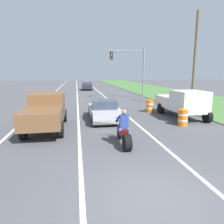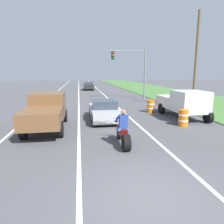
# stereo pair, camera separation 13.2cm
# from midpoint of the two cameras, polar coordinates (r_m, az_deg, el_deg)

# --- Properties ---
(ground_plane) EXTENTS (160.00, 160.00, 0.00)m
(ground_plane) POSITION_cam_midpoint_polar(r_m,az_deg,el_deg) (5.79, 10.60, -22.35)
(ground_plane) COLOR #4C4C51
(lane_stripe_left_solid) EXTENTS (0.14, 120.00, 0.01)m
(lane_stripe_left_solid) POSITION_cam_midpoint_polar(r_m,az_deg,el_deg) (24.98, -18.08, 3.15)
(lane_stripe_left_solid) COLOR white
(lane_stripe_left_solid) RESTS_ON ground
(lane_stripe_right_solid) EXTENTS (0.14, 120.00, 0.01)m
(lane_stripe_right_solid) POSITION_cam_midpoint_polar(r_m,az_deg,el_deg) (24.97, -1.49, 3.69)
(lane_stripe_right_solid) COLOR white
(lane_stripe_right_solid) RESTS_ON ground
(lane_stripe_centre_dashed) EXTENTS (0.14, 120.00, 0.01)m
(lane_stripe_centre_dashed) POSITION_cam_midpoint_polar(r_m,az_deg,el_deg) (24.72, -9.79, 3.46)
(lane_stripe_centre_dashed) COLOR white
(lane_stripe_centre_dashed) RESTS_ON ground
(grass_verge_right) EXTENTS (10.00, 120.00, 0.06)m
(grass_verge_right) POSITION_cam_midpoint_polar(r_m,az_deg,el_deg) (28.26, 19.32, 3.98)
(grass_verge_right) COLOR #477538
(grass_verge_right) RESTS_ON ground
(motorcycle_with_rider) EXTENTS (0.70, 2.21, 1.62)m
(motorcycle_with_rider) POSITION_cam_midpoint_polar(r_m,az_deg,el_deg) (8.92, 2.90, -5.80)
(motorcycle_with_rider) COLOR black
(motorcycle_with_rider) RESTS_ON ground
(sports_car_silver) EXTENTS (1.84, 4.30, 1.37)m
(sports_car_silver) POSITION_cam_midpoint_polar(r_m,az_deg,el_deg) (13.80, -2.59, 0.37)
(sports_car_silver) COLOR #B7B7BC
(sports_car_silver) RESTS_ON ground
(pickup_truck_left_lane_brown) EXTENTS (2.02, 4.80, 1.98)m
(pickup_truck_left_lane_brown) POSITION_cam_midpoint_polar(r_m,az_deg,el_deg) (11.95, -18.27, 0.49)
(pickup_truck_left_lane_brown) COLOR brown
(pickup_truck_left_lane_brown) RESTS_ON ground
(pickup_truck_right_shoulder_white) EXTENTS (2.02, 4.80, 1.98)m
(pickup_truck_right_shoulder_white) POSITION_cam_midpoint_polar(r_m,az_deg,el_deg) (15.27, 18.71, 2.64)
(pickup_truck_right_shoulder_white) COLOR silver
(pickup_truck_right_shoulder_white) RESTS_ON ground
(traffic_light_mast_near) EXTENTS (4.39, 0.34, 6.00)m
(traffic_light_mast_near) POSITION_cam_midpoint_polar(r_m,az_deg,el_deg) (24.80, 5.69, 12.80)
(traffic_light_mast_near) COLOR gray
(traffic_light_mast_near) RESTS_ON ground
(utility_pole_roadside) EXTENTS (0.24, 0.24, 8.26)m
(utility_pole_roadside) POSITION_cam_midpoint_polar(r_m,az_deg,el_deg) (19.56, 21.90, 13.03)
(utility_pole_roadside) COLOR brown
(utility_pole_roadside) RESTS_ON ground
(construction_barrel_nearest) EXTENTS (0.58, 0.58, 1.00)m
(construction_barrel_nearest) POSITION_cam_midpoint_polar(r_m,az_deg,el_deg) (12.94, 18.92, -1.51)
(construction_barrel_nearest) COLOR orange
(construction_barrel_nearest) RESTS_ON ground
(construction_barrel_mid) EXTENTS (0.58, 0.58, 1.00)m
(construction_barrel_mid) POSITION_cam_midpoint_polar(r_m,az_deg,el_deg) (16.69, 10.28, 1.61)
(construction_barrel_mid) COLOR orange
(construction_barrel_mid) RESTS_ON ground
(distant_car_far_ahead) EXTENTS (1.80, 4.00, 1.50)m
(distant_car_far_ahead) POSITION_cam_midpoint_polar(r_m,az_deg,el_deg) (38.07, -7.10, 7.28)
(distant_car_far_ahead) COLOR #262628
(distant_car_far_ahead) RESTS_ON ground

